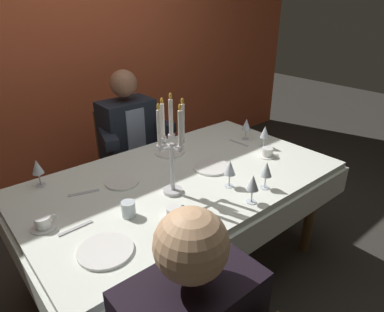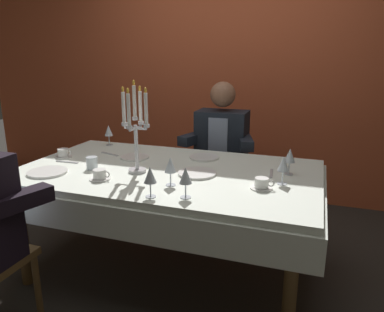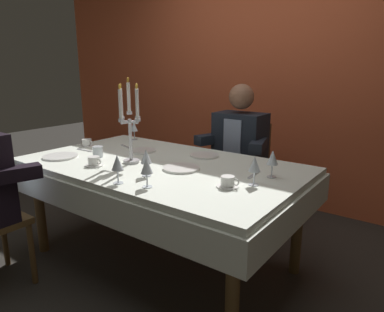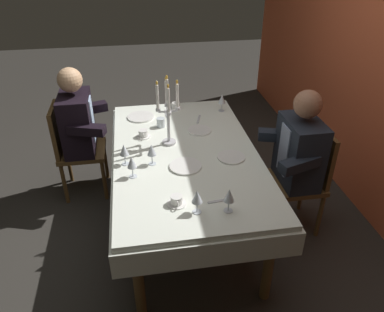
{
  "view_description": "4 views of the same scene",
  "coord_description": "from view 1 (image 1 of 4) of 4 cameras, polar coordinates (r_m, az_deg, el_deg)",
  "views": [
    {
      "loc": [
        -1.13,
        -1.43,
        1.74
      ],
      "look_at": [
        0.1,
        0.03,
        0.84
      ],
      "focal_mm": 31.69,
      "sensor_mm": 36.0,
      "label": 1
    },
    {
      "loc": [
        0.88,
        -2.08,
        1.46
      ],
      "look_at": [
        0.16,
        0.02,
        0.84
      ],
      "focal_mm": 34.37,
      "sensor_mm": 36.0,
      "label": 2
    },
    {
      "loc": [
        1.54,
        -1.72,
        1.37
      ],
      "look_at": [
        0.25,
        0.03,
        0.82
      ],
      "focal_mm": 32.79,
      "sensor_mm": 36.0,
      "label": 3
    },
    {
      "loc": [
        2.48,
        -0.36,
        2.23
      ],
      "look_at": [
        0.19,
        0.02,
        0.82
      ],
      "focal_mm": 35.19,
      "sensor_mm": 36.0,
      "label": 4
    }
  ],
  "objects": [
    {
      "name": "coffee_cup_1",
      "position": [
        1.7,
        -3.06,
        -9.62
      ],
      "size": [
        0.13,
        0.12,
        0.06
      ],
      "color": "white",
      "rests_on": "dining_table"
    },
    {
      "name": "wine_glass_1",
      "position": [
        1.93,
        6.4,
        -2.12
      ],
      "size": [
        0.07,
        0.07,
        0.16
      ],
      "color": "silver",
      "rests_on": "dining_table"
    },
    {
      "name": "dinner_plate_1",
      "position": [
        2.05,
        -11.68,
        -4.26
      ],
      "size": [
        0.2,
        0.2,
        0.01
      ],
      "primitive_type": "cylinder",
      "color": "white",
      "rests_on": "dining_table"
    },
    {
      "name": "wine_glass_0",
      "position": [
        2.12,
        -24.6,
        -1.8
      ],
      "size": [
        0.07,
        0.07,
        0.16
      ],
      "color": "silver",
      "rests_on": "dining_table"
    },
    {
      "name": "wine_glass_3",
      "position": [
        2.61,
        9.14,
        5.19
      ],
      "size": [
        0.07,
        0.07,
        0.16
      ],
      "color": "silver",
      "rests_on": "dining_table"
    },
    {
      "name": "wine_glass_5",
      "position": [
        1.95,
        12.41,
        -2.29
      ],
      "size": [
        0.07,
        0.07,
        0.16
      ],
      "color": "silver",
      "rests_on": "dining_table"
    },
    {
      "name": "ground_plane",
      "position": [
        2.52,
        -1.37,
        -18.36
      ],
      "size": [
        12.0,
        12.0,
        0.0
      ],
      "primitive_type": "plane",
      "color": "#2F2C28"
    },
    {
      "name": "dining_table",
      "position": [
        2.14,
        -1.54,
        -6.21
      ],
      "size": [
        1.94,
        1.14,
        0.74
      ],
      "color": "white",
      "rests_on": "ground_plane"
    },
    {
      "name": "dinner_plate_3",
      "position": [
        1.56,
        -14.34,
        -15.14
      ],
      "size": [
        0.24,
        0.24,
        0.01
      ],
      "primitive_type": "cylinder",
      "color": "white",
      "rests_on": "dining_table"
    },
    {
      "name": "dinner_plate_2",
      "position": [
        2.39,
        -3.78,
        0.68
      ],
      "size": [
        0.21,
        0.21,
        0.01
      ],
      "primitive_type": "cylinder",
      "color": "white",
      "rests_on": "dining_table"
    },
    {
      "name": "fork_0",
      "position": [
        2.0,
        -17.77,
        -5.94
      ],
      "size": [
        0.17,
        0.07,
        0.01
      ],
      "primitive_type": "cube",
      "rotation": [
        0.0,
        0.0,
        -0.3
      ],
      "color": "#B7B7BC",
      "rests_on": "dining_table"
    },
    {
      "name": "fork_2",
      "position": [
        1.73,
        -18.99,
        -11.41
      ],
      "size": [
        0.17,
        0.02,
        0.01
      ],
      "primitive_type": "cube",
      "rotation": [
        0.0,
        0.0,
        0.04
      ],
      "color": "#B7B7BC",
      "rests_on": "dining_table"
    },
    {
      "name": "candelabra",
      "position": [
        1.79,
        -3.43,
        1.26
      ],
      "size": [
        0.19,
        0.19,
        0.57
      ],
      "color": "silver",
      "rests_on": "dining_table"
    },
    {
      "name": "spoon_1",
      "position": [
        2.56,
        7.87,
        2.17
      ],
      "size": [
        0.03,
        0.17,
        0.01
      ],
      "primitive_type": "cube",
      "rotation": [
        0.0,
        0.0,
        1.66
      ],
      "color": "#B7B7BC",
      "rests_on": "dining_table"
    },
    {
      "name": "wine_glass_2",
      "position": [
        2.48,
        12.14,
        3.85
      ],
      "size": [
        0.07,
        0.07,
        0.16
      ],
      "color": "silver",
      "rests_on": "dining_table"
    },
    {
      "name": "dinner_plate_0",
      "position": [
        2.18,
        3.29,
        -1.85
      ],
      "size": [
        0.24,
        0.24,
        0.01
      ],
      "primitive_type": "cylinder",
      "color": "white",
      "rests_on": "dining_table"
    },
    {
      "name": "wine_glass_4",
      "position": [
        1.8,
        10.2,
        -4.59
      ],
      "size": [
        0.07,
        0.07,
        0.16
      ],
      "color": "silver",
      "rests_on": "dining_table"
    },
    {
      "name": "seated_diner_1",
      "position": [
        2.82,
        -10.82,
        4.0
      ],
      "size": [
        0.63,
        0.48,
        1.24
      ],
      "color": "brown",
      "rests_on": "ground_plane"
    },
    {
      "name": "coffee_cup_2",
      "position": [
        2.38,
        12.57,
        0.56
      ],
      "size": [
        0.13,
        0.12,
        0.06
      ],
      "color": "white",
      "rests_on": "dining_table"
    },
    {
      "name": "water_tumbler_0",
      "position": [
        1.73,
        -10.64,
        -8.76
      ],
      "size": [
        0.07,
        0.07,
        0.08
      ],
      "primitive_type": "cylinder",
      "color": "silver",
      "rests_on": "dining_table"
    },
    {
      "name": "back_wall",
      "position": [
        3.31,
        -20.85,
        17.0
      ],
      "size": [
        6.0,
        0.12,
        2.7
      ],
      "primitive_type": "cube",
      "color": "#D95B35",
      "rests_on": "ground_plane"
    },
    {
      "name": "coffee_cup_0",
      "position": [
        1.78,
        -23.72,
        -10.25
      ],
      "size": [
        0.13,
        0.12,
        0.06
      ],
      "color": "white",
      "rests_on": "dining_table"
    }
  ]
}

